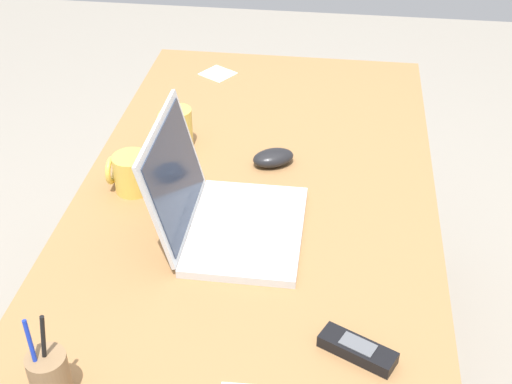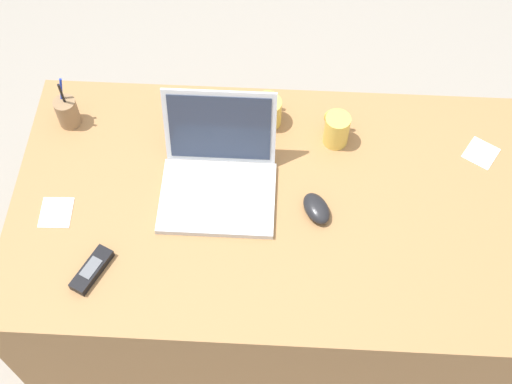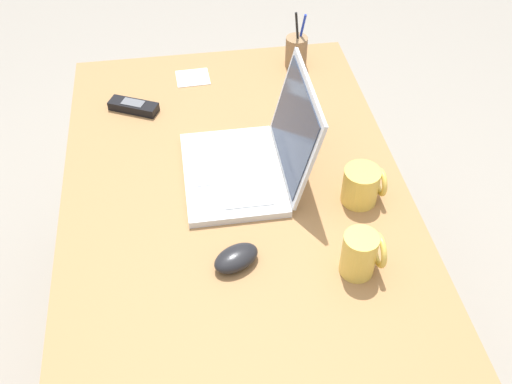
% 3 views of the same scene
% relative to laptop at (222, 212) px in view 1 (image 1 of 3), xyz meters
% --- Properties ---
extents(desk, '(1.46, 0.81, 0.72)m').
position_rel_laptop_xyz_m(desk, '(0.16, -0.05, -0.41)').
color(desk, '#9E7042').
rests_on(desk, ground).
extents(laptop, '(0.31, 0.29, 0.25)m').
position_rel_laptop_xyz_m(laptop, '(0.00, 0.00, 0.00)').
color(laptop, silver).
rests_on(laptop, desk).
extents(computer_mouse, '(0.10, 0.12, 0.04)m').
position_rel_laptop_xyz_m(computer_mouse, '(0.27, -0.08, -0.03)').
color(computer_mouse, black).
rests_on(computer_mouse, desk).
extents(coffee_mug_white, '(0.08, 0.09, 0.09)m').
position_rel_laptop_xyz_m(coffee_mug_white, '(0.12, 0.23, -0.01)').
color(coffee_mug_white, '#E0BC4C').
rests_on(coffee_mug_white, desk).
extents(coffee_mug_tall, '(0.07, 0.08, 0.10)m').
position_rel_laptop_xyz_m(coffee_mug_tall, '(0.32, 0.17, 0.00)').
color(coffee_mug_tall, '#E0BC4C').
rests_on(coffee_mug_tall, desk).
extents(cordless_phone, '(0.10, 0.14, 0.03)m').
position_rel_laptop_xyz_m(cordless_phone, '(-0.30, -0.28, -0.04)').
color(cordless_phone, black).
rests_on(cordless_phone, desk).
extents(pen_holder, '(0.06, 0.06, 0.17)m').
position_rel_laptop_xyz_m(pen_holder, '(-0.45, 0.19, -0.00)').
color(pen_holder, olive).
rests_on(pen_holder, desk).
extents(paper_note_near_laptop, '(0.12, 0.12, 0.00)m').
position_rel_laptop_xyz_m(paper_note_near_laptop, '(0.74, 0.14, -0.05)').
color(paper_note_near_laptop, white).
rests_on(paper_note_near_laptop, desk).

